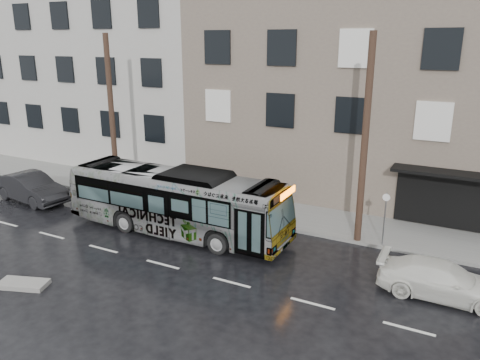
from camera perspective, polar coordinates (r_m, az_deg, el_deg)
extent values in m
plane|color=black|center=(21.46, -5.40, -7.53)|extent=(120.00, 120.00, 0.00)
cube|color=gray|center=(25.37, 0.59, -3.37)|extent=(90.00, 3.60, 0.15)
cube|color=#766B5B|center=(29.80, 16.41, 9.71)|extent=(20.00, 12.00, 11.00)
cube|color=#A7A39D|center=(41.97, -16.34, 14.99)|extent=(26.00, 15.00, 16.00)
cylinder|color=#3D281E|center=(20.53, 14.97, 4.52)|extent=(0.30, 0.30, 9.00)
cylinder|color=#3D281E|center=(27.15, -15.35, 7.36)|extent=(0.30, 0.30, 9.00)
cylinder|color=slate|center=(21.25, 17.20, -4.56)|extent=(0.06, 0.06, 2.40)
imported|color=#B2B2B2|center=(22.07, -7.82, -2.59)|extent=(11.12, 2.66, 3.10)
imported|color=white|center=(18.34, 23.45, -11.14)|extent=(4.46, 1.89, 1.28)
imported|color=black|center=(28.85, -24.13, -0.85)|extent=(5.04, 2.28, 1.60)
cube|color=gray|center=(19.52, -24.92, -11.42)|extent=(1.96, 1.35, 0.18)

